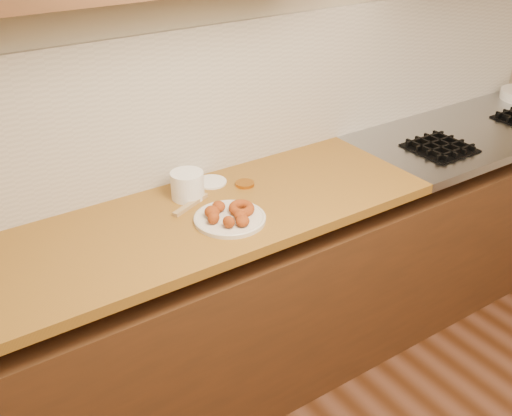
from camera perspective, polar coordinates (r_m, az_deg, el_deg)
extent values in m
cube|color=tan|center=(2.47, -1.11, 14.13)|extent=(4.00, 0.02, 2.70)
cube|color=#4D2A14|center=(2.67, 2.73, -7.81)|extent=(3.60, 0.60, 0.77)
cube|color=#8D5E1F|center=(2.13, -11.24, -2.97)|extent=(2.30, 0.62, 0.04)
cube|color=#9EA0A5|center=(3.17, 20.10, 6.89)|extent=(1.30, 0.62, 0.04)
cube|color=beige|center=(2.50, -0.93, 10.76)|extent=(3.60, 0.02, 0.60)
cube|color=black|center=(2.86, 17.08, 5.47)|extent=(0.26, 0.26, 0.01)
cube|color=black|center=(2.79, 15.91, 5.37)|extent=(0.01, 0.24, 0.02)
cube|color=black|center=(2.80, 18.50, 5.09)|extent=(0.24, 0.01, 0.02)
cube|color=black|center=(2.83, 16.73, 5.62)|extent=(0.01, 0.24, 0.02)
cube|color=black|center=(2.83, 17.58, 5.53)|extent=(0.24, 0.01, 0.02)
cube|color=black|center=(2.87, 17.52, 5.86)|extent=(0.01, 0.24, 0.02)
cube|color=black|center=(2.87, 16.68, 5.96)|extent=(0.24, 0.01, 0.02)
cube|color=black|center=(2.92, 18.28, 6.10)|extent=(0.01, 0.24, 0.02)
cube|color=black|center=(2.90, 15.80, 6.37)|extent=(0.24, 0.01, 0.02)
cube|color=black|center=(3.40, 23.21, 8.44)|extent=(0.24, 0.01, 0.02)
cylinder|color=beige|center=(2.16, -2.50, -1.03)|extent=(0.26, 0.26, 0.01)
torus|color=#A04819|center=(2.18, -1.40, -0.02)|extent=(0.11, 0.11, 0.04)
ellipsoid|color=#A04819|center=(2.15, -4.21, -0.38)|extent=(0.06, 0.06, 0.04)
ellipsoid|color=#A04819|center=(2.11, -4.06, -0.97)|extent=(0.05, 0.04, 0.04)
ellipsoid|color=#A04819|center=(2.08, -2.61, -1.34)|extent=(0.05, 0.06, 0.05)
ellipsoid|color=#A04819|center=(2.09, -1.29, -1.24)|extent=(0.07, 0.07, 0.04)
ellipsoid|color=#A04819|center=(2.19, -3.58, 0.16)|extent=(0.06, 0.07, 0.04)
ellipsoid|color=#A04819|center=(2.13, -1.51, -0.68)|extent=(0.06, 0.06, 0.03)
cylinder|color=white|center=(2.30, -6.55, 2.18)|extent=(0.17, 0.17, 0.11)
cylinder|color=white|center=(2.43, -4.31, 2.49)|extent=(0.16, 0.16, 0.01)
cylinder|color=#B76E1D|center=(2.40, -1.07, 2.31)|extent=(0.08, 0.08, 0.01)
cube|color=tan|center=(2.26, -6.25, 0.33)|extent=(0.18, 0.10, 0.01)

